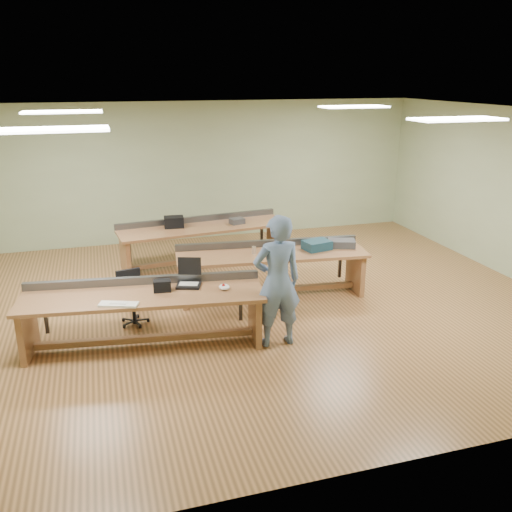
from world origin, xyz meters
The scene contains 21 objects.
floor centered at (0.00, 0.00, 0.00)m, with size 10.00×10.00×0.00m, color #9E6A3C.
ceiling centered at (0.00, 0.00, 3.00)m, with size 10.00×10.00×0.00m, color silver.
wall_back centered at (0.00, 4.00, 1.50)m, with size 10.00×0.04×3.00m, color #9FB287.
wall_front centered at (0.00, -4.00, 1.50)m, with size 10.00×0.04×3.00m, color #9FB287.
fluor_panels centered at (0.00, 0.00, 2.97)m, with size 6.20×3.50×0.03m.
workbench_front centered at (-1.63, -0.87, 0.56)m, with size 3.30×1.27×0.86m.
workbench_mid centered at (0.57, 0.32, 0.56)m, with size 3.19×1.16×0.86m.
workbench_back centered at (-0.19, 2.24, 0.57)m, with size 3.33×1.22×0.86m.
person centered at (0.10, -1.36, 0.91)m, with size 0.67×0.44×1.83m, color slate.
laptop_base centered at (-0.99, -0.80, 0.77)m, with size 0.32×0.26×0.04m, color black.
laptop_screen centered at (-0.95, -0.67, 1.00)m, with size 0.32×0.02×0.25m, color black.
keyboard centered at (-1.96, -1.19, 0.76)m, with size 0.49×0.16×0.03m, color silver.
trackball_mouse centered at (-0.55, -1.04, 0.79)m, with size 0.14×0.17×0.07m, color white.
camera_bag centered at (-1.36, -0.87, 0.83)m, with size 0.23×0.15×0.16m, color black.
task_chair centered at (-1.74, -0.13, 0.29)m, with size 0.51×0.51×0.80m.
parts_bin_teal centered at (1.34, 0.26, 0.83)m, with size 0.43×0.32×0.15m, color #143342.
parts_bin_grey centered at (1.80, 0.27, 0.81)m, with size 0.45×0.28×0.12m, color #323235.
mug centered at (0.61, 0.37, 0.80)m, with size 0.12×0.12×0.10m, color #323235.
drinks_can centered at (0.27, 0.32, 0.81)m, with size 0.07×0.07×0.13m, color silver.
storage_box_back centered at (-0.74, 2.31, 0.85)m, with size 0.36×0.26×0.21m, color black.
tray_back centered at (0.47, 2.22, 0.80)m, with size 0.27×0.20×0.11m, color #323235.
Camera 1 is at (-2.07, -7.71, 3.52)m, focal length 38.00 mm.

